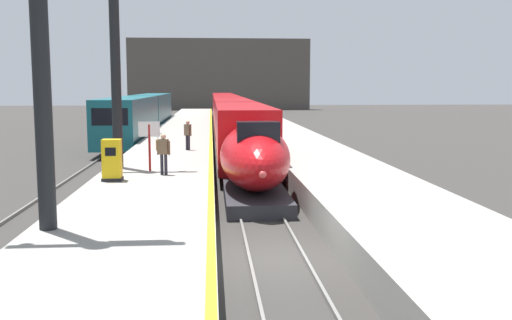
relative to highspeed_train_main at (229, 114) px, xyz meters
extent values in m
plane|color=#33302D|center=(0.00, -41.60, -1.97)|extent=(260.00, 260.00, 0.00)
cube|color=gray|center=(-4.05, -16.85, -1.44)|extent=(4.80, 110.00, 1.05)
cube|color=gray|center=(4.05, -16.85, -1.44)|extent=(4.80, 110.00, 1.05)
cube|color=yellow|center=(-1.77, -16.85, -0.91)|extent=(0.20, 107.80, 0.01)
cube|color=slate|center=(-0.75, -14.10, -1.91)|extent=(0.08, 110.00, 0.12)
cube|color=slate|center=(0.75, -14.10, -1.91)|extent=(0.08, 110.00, 0.12)
cube|color=slate|center=(-8.85, -14.10, -1.91)|extent=(0.08, 110.00, 0.12)
cube|color=slate|center=(-7.35, -14.10, -1.91)|extent=(0.08, 110.00, 0.12)
ellipsoid|color=#B20F14|center=(0.00, -33.33, -0.14)|extent=(2.78, 8.00, 2.56)
cube|color=#28282D|center=(0.00, -33.73, -1.69)|extent=(2.46, 6.80, 0.55)
cube|color=black|center=(0.00, -35.13, 0.93)|extent=(1.59, 1.00, 0.90)
sphere|color=#F24C4C|center=(0.00, -37.25, -0.29)|extent=(0.28, 0.28, 0.28)
cube|color=#B20F14|center=(0.00, -23.93, 0.11)|extent=(2.90, 14.00, 3.05)
cube|color=black|center=(-1.42, -23.93, 0.66)|extent=(0.04, 11.90, 0.80)
cube|color=black|center=(1.42, -23.93, 0.66)|extent=(0.04, 11.90, 0.80)
cube|color=silver|center=(0.00, -23.93, -1.17)|extent=(2.92, 13.30, 0.24)
cube|color=black|center=(0.00, -28.41, -1.69)|extent=(2.03, 2.20, 0.56)
cube|color=black|center=(0.00, -19.45, -1.69)|extent=(2.03, 2.20, 0.56)
cube|color=#B20F14|center=(0.00, -7.33, 0.11)|extent=(2.90, 18.00, 3.05)
cube|color=black|center=(-1.42, -7.33, 0.66)|extent=(0.04, 15.84, 0.80)
cube|color=black|center=(1.42, -7.33, 0.66)|extent=(0.04, 15.84, 0.80)
cube|color=black|center=(0.00, -13.45, -1.69)|extent=(2.03, 2.20, 0.56)
cube|color=black|center=(0.00, -1.21, -1.69)|extent=(2.03, 2.20, 0.56)
cube|color=#B20F14|center=(0.00, 11.27, 0.11)|extent=(2.90, 18.00, 3.05)
cube|color=black|center=(-1.42, 11.27, 0.66)|extent=(0.04, 15.84, 0.80)
cube|color=black|center=(1.42, 11.27, 0.66)|extent=(0.04, 15.84, 0.80)
cube|color=black|center=(0.00, 5.15, -1.69)|extent=(2.03, 2.20, 0.56)
cube|color=black|center=(0.00, 17.39, -1.69)|extent=(2.03, 2.20, 0.56)
cube|color=#B20F14|center=(0.00, 29.87, 0.11)|extent=(2.90, 18.00, 3.05)
cube|color=black|center=(-1.42, 29.87, 0.66)|extent=(0.04, 15.84, 0.80)
cube|color=black|center=(1.42, 29.87, 0.66)|extent=(0.04, 15.84, 0.80)
cube|color=black|center=(0.00, 23.75, -1.69)|extent=(2.03, 2.20, 0.56)
cube|color=black|center=(0.00, 35.99, -1.69)|extent=(2.03, 2.20, 0.56)
cube|color=#145660|center=(-8.10, -10.54, 0.18)|extent=(2.85, 18.00, 3.30)
cube|color=black|center=(-8.10, -19.50, 0.78)|extent=(2.28, 0.08, 1.10)
cube|color=black|center=(-9.49, -10.54, 0.68)|extent=(0.04, 15.30, 0.90)
cube|color=black|center=(-6.71, -10.54, 0.68)|extent=(0.04, 15.30, 0.90)
cube|color=black|center=(-8.10, -16.30, -1.71)|extent=(2.00, 2.00, 0.52)
cube|color=black|center=(-8.10, -4.78, -1.71)|extent=(2.00, 2.00, 0.52)
cube|color=#145660|center=(-8.10, 8.06, 0.18)|extent=(2.85, 18.00, 3.30)
cylinder|color=black|center=(-5.90, -41.99, 3.72)|extent=(0.44, 0.44, 9.27)
cylinder|color=black|center=(-5.90, -30.56, 3.74)|extent=(0.44, 0.44, 9.33)
cylinder|color=#23232D|center=(-3.01, -23.66, -0.49)|extent=(0.13, 0.13, 0.85)
cylinder|color=#23232D|center=(-3.13, -23.55, -0.49)|extent=(0.13, 0.13, 0.85)
cube|color=brown|center=(-3.07, -23.61, 0.24)|extent=(0.43, 0.42, 0.62)
cylinder|color=brown|center=(-2.90, -23.77, 0.19)|extent=(0.09, 0.09, 0.58)
cylinder|color=brown|center=(-3.24, -23.44, 0.19)|extent=(0.09, 0.09, 0.58)
sphere|color=tan|center=(-3.07, -23.61, 0.66)|extent=(0.22, 0.22, 0.22)
cylinder|color=#23232D|center=(-3.61, -32.94, -0.49)|extent=(0.13, 0.13, 0.85)
cylinder|color=#23232D|center=(-3.77, -32.90, -0.49)|extent=(0.13, 0.13, 0.85)
cube|color=brown|center=(-3.69, -32.92, 0.24)|extent=(0.43, 0.32, 0.62)
cylinder|color=brown|center=(-3.46, -32.99, 0.19)|extent=(0.09, 0.09, 0.58)
cylinder|color=brown|center=(-3.92, -32.86, 0.19)|extent=(0.09, 0.09, 0.58)
sphere|color=tan|center=(-3.69, -32.92, 0.66)|extent=(0.22, 0.22, 0.22)
cube|color=brown|center=(-4.66, -23.58, -0.62)|extent=(0.40, 0.22, 0.60)
cylinder|color=#262628|center=(-4.76, -23.58, -0.14)|extent=(0.02, 0.02, 0.36)
cylinder|color=#262628|center=(-4.56, -23.58, -0.14)|extent=(0.02, 0.02, 0.36)
cube|color=#262628|center=(-4.66, -23.58, 0.05)|extent=(0.22, 0.03, 0.02)
cube|color=yellow|center=(-5.55, -34.30, -0.12)|extent=(0.70, 0.56, 1.60)
cube|color=black|center=(-5.55, -34.59, 0.23)|extent=(0.40, 0.02, 0.32)
cube|color=black|center=(-5.55, -34.30, -0.86)|extent=(0.76, 0.62, 0.12)
cylinder|color=maroon|center=(-4.38, -31.79, 0.08)|extent=(0.10, 0.10, 2.00)
cube|color=white|center=(-4.38, -31.79, 0.88)|extent=(0.90, 0.06, 0.64)
cube|color=#4C4742|center=(0.00, 60.40, 5.03)|extent=(36.00, 2.00, 14.00)
camera|label=1|loc=(-1.74, -56.89, 2.69)|focal=41.03mm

